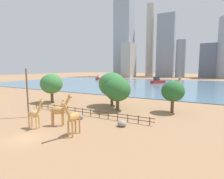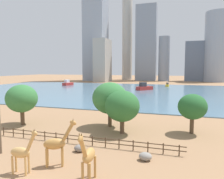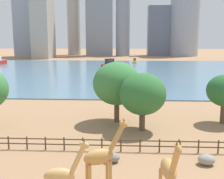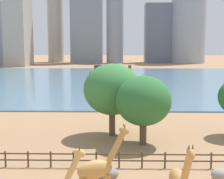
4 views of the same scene
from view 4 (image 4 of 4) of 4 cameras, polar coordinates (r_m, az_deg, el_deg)
ground_plane at (r=94.49m, az=0.32°, el=1.72°), size 400.00×400.00×0.00m
harbor_water at (r=91.50m, az=0.30°, el=1.58°), size 180.00×86.00×0.20m
giraffe_tall at (r=20.85m, az=-2.32°, el=-13.05°), size 3.37×2.09×4.94m
boulder_near_fence at (r=25.43m, az=-0.47°, el=-13.81°), size 1.37×1.13×0.84m
boulder_by_pole at (r=26.36m, az=17.69°, el=-13.34°), size 1.45×1.19×0.89m
enclosure_fence at (r=27.52m, az=-2.21°, el=-11.38°), size 26.12×0.14×1.30m
tree_left_large at (r=35.90m, az=0.02°, el=0.01°), size 6.01×6.01×7.68m
tree_center_broad at (r=32.83m, az=5.25°, el=-1.91°), size 5.33×5.33×6.71m
boat_ferry at (r=121.93m, az=2.97°, el=3.45°), size 1.78×4.50×4.00m
boat_sailboat at (r=98.70m, az=-1.71°, el=2.77°), size 7.18×8.00×3.49m
skyline_tower_needle at (r=180.11m, az=7.85°, el=9.21°), size 14.86×10.18×29.92m
skyline_block_left at (r=178.17m, az=-4.24°, el=13.99°), size 16.01×9.09×59.14m
skyline_block_right at (r=173.07m, az=0.49°, el=10.01°), size 8.43×8.43×33.91m
skyline_tower_short at (r=179.77m, az=12.65°, el=12.32°), size 17.27×17.27×50.05m
skyline_block_wide at (r=158.17m, az=-15.31°, el=9.42°), size 9.10×15.84×30.85m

